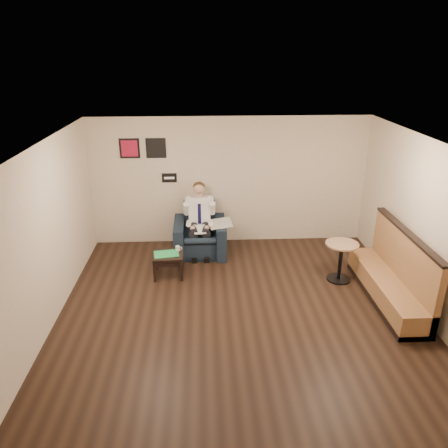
{
  "coord_description": "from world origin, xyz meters",
  "views": [
    {
      "loc": [
        -0.57,
        -6.16,
        4.1
      ],
      "look_at": [
        -0.21,
        1.2,
        1.12
      ],
      "focal_mm": 35.0,
      "sensor_mm": 36.0,
      "label": 1
    }
  ],
  "objects_px": {
    "armchair": "(200,230)",
    "banquette": "(390,267)",
    "side_table": "(169,264)",
    "green_folder": "(166,254)",
    "smartphone": "(171,250)",
    "cafe_table": "(340,262)",
    "coffee_mug": "(178,248)",
    "seated_man": "(200,224)"
  },
  "relations": [
    {
      "from": "armchair",
      "to": "smartphone",
      "type": "bearing_deg",
      "value": -124.99
    },
    {
      "from": "green_folder",
      "to": "cafe_table",
      "type": "distance_m",
      "value": 3.29
    },
    {
      "from": "banquette",
      "to": "coffee_mug",
      "type": "bearing_deg",
      "value": 162.03
    },
    {
      "from": "side_table",
      "to": "smartphone",
      "type": "relative_size",
      "value": 3.93
    },
    {
      "from": "coffee_mug",
      "to": "banquette",
      "type": "bearing_deg",
      "value": -17.97
    },
    {
      "from": "seated_man",
      "to": "side_table",
      "type": "height_order",
      "value": "seated_man"
    },
    {
      "from": "side_table",
      "to": "banquette",
      "type": "height_order",
      "value": "banquette"
    },
    {
      "from": "armchair",
      "to": "side_table",
      "type": "height_order",
      "value": "armchair"
    },
    {
      "from": "side_table",
      "to": "cafe_table",
      "type": "xyz_separation_m",
      "value": [
        3.24,
        -0.34,
        0.15
      ]
    },
    {
      "from": "green_folder",
      "to": "coffee_mug",
      "type": "height_order",
      "value": "coffee_mug"
    },
    {
      "from": "seated_man",
      "to": "coffee_mug",
      "type": "relative_size",
      "value": 14.82
    },
    {
      "from": "seated_man",
      "to": "cafe_table",
      "type": "distance_m",
      "value": 2.91
    },
    {
      "from": "smartphone",
      "to": "green_folder",
      "type": "bearing_deg",
      "value": -103.96
    },
    {
      "from": "seated_man",
      "to": "smartphone",
      "type": "height_order",
      "value": "seated_man"
    },
    {
      "from": "armchair",
      "to": "green_folder",
      "type": "relative_size",
      "value": 2.36
    },
    {
      "from": "smartphone",
      "to": "cafe_table",
      "type": "bearing_deg",
      "value": -0.58
    },
    {
      "from": "side_table",
      "to": "green_folder",
      "type": "bearing_deg",
      "value": -144.75
    },
    {
      "from": "armchair",
      "to": "banquette",
      "type": "relative_size",
      "value": 0.44
    },
    {
      "from": "armchair",
      "to": "cafe_table",
      "type": "distance_m",
      "value": 2.95
    },
    {
      "from": "cafe_table",
      "to": "seated_man",
      "type": "bearing_deg",
      "value": 155.67
    },
    {
      "from": "armchair",
      "to": "cafe_table",
      "type": "bearing_deg",
      "value": -27.32
    },
    {
      "from": "armchair",
      "to": "coffee_mug",
      "type": "height_order",
      "value": "armchair"
    },
    {
      "from": "armchair",
      "to": "seated_man",
      "type": "bearing_deg",
      "value": -90.0
    },
    {
      "from": "armchair",
      "to": "smartphone",
      "type": "xyz_separation_m",
      "value": [
        -0.56,
        -0.82,
        -0.06
      ]
    },
    {
      "from": "side_table",
      "to": "smartphone",
      "type": "bearing_deg",
      "value": 74.21
    },
    {
      "from": "smartphone",
      "to": "banquette",
      "type": "distance_m",
      "value": 4.01
    },
    {
      "from": "side_table",
      "to": "cafe_table",
      "type": "height_order",
      "value": "cafe_table"
    },
    {
      "from": "green_folder",
      "to": "smartphone",
      "type": "bearing_deg",
      "value": 67.6
    },
    {
      "from": "cafe_table",
      "to": "armchair",
      "type": "bearing_deg",
      "value": 153.26
    },
    {
      "from": "seated_man",
      "to": "side_table",
      "type": "bearing_deg",
      "value": -126.3
    },
    {
      "from": "seated_man",
      "to": "side_table",
      "type": "distance_m",
      "value": 1.15
    },
    {
      "from": "armchair",
      "to": "side_table",
      "type": "bearing_deg",
      "value": -122.28
    },
    {
      "from": "green_folder",
      "to": "coffee_mug",
      "type": "xyz_separation_m",
      "value": [
        0.21,
        0.15,
        0.04
      ]
    },
    {
      "from": "side_table",
      "to": "green_folder",
      "type": "relative_size",
      "value": 1.22
    },
    {
      "from": "armchair",
      "to": "banquette",
      "type": "bearing_deg",
      "value": -32.81
    },
    {
      "from": "side_table",
      "to": "cafe_table",
      "type": "bearing_deg",
      "value": -6.04
    },
    {
      "from": "side_table",
      "to": "smartphone",
      "type": "distance_m",
      "value": 0.29
    },
    {
      "from": "armchair",
      "to": "coffee_mug",
      "type": "relative_size",
      "value": 11.17
    },
    {
      "from": "seated_man",
      "to": "green_folder",
      "type": "xyz_separation_m",
      "value": [
        -0.64,
        -0.87,
        -0.25
      ]
    },
    {
      "from": "seated_man",
      "to": "green_folder",
      "type": "relative_size",
      "value": 3.13
    },
    {
      "from": "green_folder",
      "to": "armchair",
      "type": "bearing_deg",
      "value": 57.61
    },
    {
      "from": "green_folder",
      "to": "side_table",
      "type": "bearing_deg",
      "value": 35.25
    }
  ]
}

